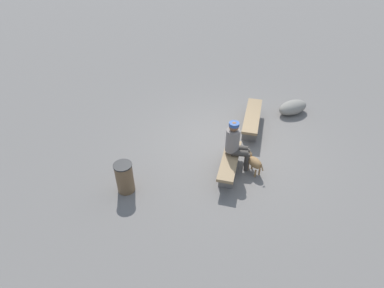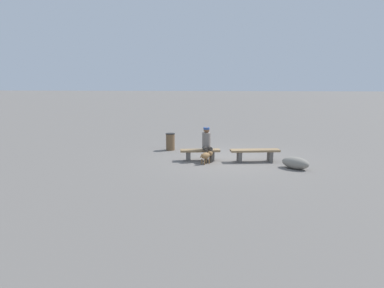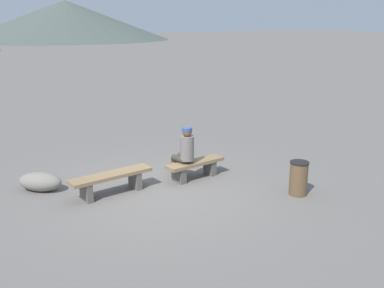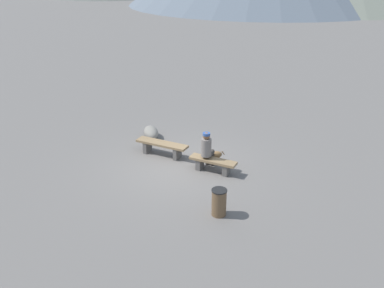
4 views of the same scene
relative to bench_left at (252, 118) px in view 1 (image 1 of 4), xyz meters
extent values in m
cube|color=slate|center=(1.00, -0.37, -0.36)|extent=(210.00, 210.00, 0.06)
cube|color=#605B56|center=(-0.58, -0.10, -0.14)|extent=(0.19, 0.40, 0.39)
cube|color=#605B56|center=(0.58, 0.10, -0.14)|extent=(0.19, 0.40, 0.39)
cube|color=#8C704C|center=(0.00, 0.00, 0.10)|extent=(1.88, 0.70, 0.08)
cube|color=#605B56|center=(1.61, -0.07, -0.16)|extent=(0.21, 0.34, 0.35)
cube|color=#605B56|center=(2.50, 0.07, -0.16)|extent=(0.21, 0.34, 0.35)
cube|color=#8C704C|center=(2.06, 0.00, 0.06)|extent=(1.54, 0.61, 0.08)
cylinder|color=slate|center=(1.82, -0.04, 0.45)|extent=(0.32, 0.32, 0.57)
sphere|color=brown|center=(1.82, -0.04, 0.84)|extent=(0.22, 0.22, 0.22)
cylinder|color=#2D4C8C|center=(1.82, -0.04, 0.90)|extent=(0.23, 0.23, 0.08)
cylinder|color=#38332D|center=(1.86, 0.17, 0.17)|extent=(0.25, 0.41, 0.15)
cylinder|color=#38332D|center=(1.80, 0.35, -0.08)|extent=(0.11, 0.11, 0.50)
cylinder|color=#38332D|center=(1.69, 0.12, 0.17)|extent=(0.25, 0.41, 0.15)
cylinder|color=#38332D|center=(1.63, 0.31, -0.08)|extent=(0.11, 0.11, 0.50)
ellipsoid|color=olive|center=(1.82, 0.54, -0.02)|extent=(0.43, 0.47, 0.23)
sphere|color=olive|center=(1.67, 0.33, 0.02)|extent=(0.20, 0.20, 0.20)
cylinder|color=olive|center=(1.79, 0.40, -0.24)|extent=(0.04, 0.04, 0.20)
cylinder|color=olive|center=(1.69, 0.47, -0.24)|extent=(0.04, 0.04, 0.20)
cylinder|color=olive|center=(1.94, 0.61, -0.24)|extent=(0.04, 0.04, 0.20)
cylinder|color=olive|center=(1.84, 0.69, -0.24)|extent=(0.04, 0.04, 0.20)
cylinder|color=olive|center=(1.96, 0.74, 0.01)|extent=(0.09, 0.11, 0.15)
cylinder|color=brown|center=(3.51, -1.93, 0.02)|extent=(0.38, 0.38, 0.71)
cylinder|color=black|center=(3.51, -1.93, 0.39)|extent=(0.41, 0.41, 0.03)
ellipsoid|color=gray|center=(-1.31, 0.94, -0.13)|extent=(1.09, 1.02, 0.41)
camera|label=1|loc=(7.49, 1.40, 4.73)|focal=29.15mm
camera|label=2|loc=(1.08, 12.80, 2.61)|focal=32.26mm
camera|label=3|loc=(-2.71, -8.65, 3.32)|focal=41.36mm
camera|label=4|loc=(8.47, -9.94, 5.85)|focal=39.67mm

